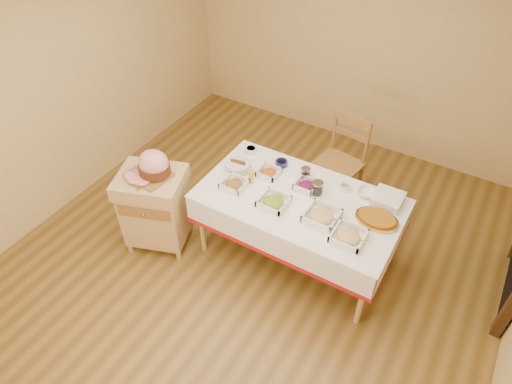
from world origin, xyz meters
TOP-DOWN VIEW (x-y plane):
  - room_shell at (0.00, 0.00)m, footprint 5.00×5.00m
  - dining_table at (0.30, 0.30)m, footprint 1.82×1.02m
  - butcher_cart at (-0.98, -0.24)m, footprint 0.74×0.68m
  - dining_chair at (0.31, 1.27)m, footprint 0.53×0.51m
  - ham_on_board at (-0.93, -0.21)m, footprint 0.40×0.38m
  - serving_dish_a at (-0.29, 0.13)m, footprint 0.22×0.21m
  - serving_dish_b at (0.14, 0.11)m, footprint 0.25×0.25m
  - serving_dish_c at (0.58, 0.16)m, footprint 0.28×0.28m
  - serving_dish_d at (0.86, 0.06)m, footprint 0.26×0.26m
  - serving_dish_e at (-0.10, 0.44)m, footprint 0.20×0.19m
  - serving_dish_f at (0.28, 0.46)m, footprint 0.21×0.20m
  - small_bowl_left at (-0.44, 0.67)m, footprint 0.12×0.12m
  - small_bowl_mid at (-0.07, 0.64)m, footprint 0.12×0.12m
  - small_bowl_right at (0.60, 0.62)m, footprint 0.10×0.10m
  - bowl_white_imported at (0.30, 0.57)m, footprint 0.17×0.17m
  - bowl_small_imported at (0.80, 0.65)m, footprint 0.21×0.21m
  - preserve_jar_left at (0.21, 0.58)m, footprint 0.09×0.09m
  - preserve_jar_right at (0.40, 0.44)m, footprint 0.10×0.10m
  - mustard_bottle at (-0.19, 0.27)m, footprint 0.05×0.05m
  - bread_basket at (-0.39, 0.36)m, footprint 0.24×0.24m
  - plate_stack at (0.99, 0.66)m, footprint 0.26×0.26m
  - brass_platter at (0.99, 0.38)m, footprint 0.38×0.27m

SIDE VIEW (x-z plane):
  - butcher_cart at x=-0.98m, z-range 0.06..0.92m
  - dining_chair at x=0.31m, z-range 0.02..1.04m
  - dining_table at x=0.30m, z-range 0.22..0.98m
  - bowl_white_imported at x=0.30m, z-range 0.76..0.80m
  - brass_platter at x=0.99m, z-range 0.76..0.81m
  - bowl_small_imported at x=0.80m, z-range 0.76..0.81m
  - small_bowl_right at x=0.60m, z-range 0.76..0.81m
  - small_bowl_mid at x=-0.07m, z-range 0.76..0.81m
  - serving_dish_e at x=-0.10m, z-range 0.74..0.84m
  - small_bowl_left at x=-0.44m, z-range 0.76..0.82m
  - serving_dish_f at x=0.28m, z-range 0.74..0.84m
  - serving_dish_a at x=-0.29m, z-range 0.74..0.84m
  - serving_dish_b at x=0.14m, z-range 0.74..0.84m
  - serving_dish_d at x=0.86m, z-range 0.74..0.84m
  - serving_dish_c at x=0.58m, z-range 0.74..0.85m
  - plate_stack at x=0.99m, z-range 0.76..0.84m
  - bread_basket at x=-0.39m, z-range 0.75..0.86m
  - preserve_jar_left at x=0.21m, z-range 0.75..0.87m
  - preserve_jar_right at x=0.40m, z-range 0.75..0.88m
  - mustard_bottle at x=-0.19m, z-range 0.75..0.91m
  - ham_on_board at x=-0.93m, z-range 0.84..1.11m
  - room_shell at x=0.00m, z-range -1.20..3.80m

